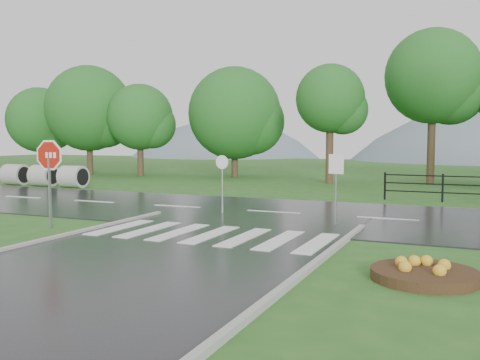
% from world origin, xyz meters
% --- Properties ---
extents(ground, '(120.00, 120.00, 0.00)m').
position_xyz_m(ground, '(0.00, 0.00, 0.00)').
color(ground, '#285C1E').
rests_on(ground, ground).
extents(main_road, '(90.00, 8.00, 0.04)m').
position_xyz_m(main_road, '(0.00, 10.00, 0.00)').
color(main_road, black).
rests_on(main_road, ground).
extents(crosswalk, '(6.50, 2.80, 0.02)m').
position_xyz_m(crosswalk, '(0.00, 5.00, 0.06)').
color(crosswalk, silver).
rests_on(crosswalk, ground).
extents(hills, '(102.00, 48.00, 48.00)m').
position_xyz_m(hills, '(3.49, 65.00, -15.54)').
color(hills, slate).
rests_on(hills, ground).
extents(treeline, '(83.20, 5.20, 10.00)m').
position_xyz_m(treeline, '(1.00, 24.00, 0.00)').
color(treeline, '#1C5A1E').
rests_on(treeline, ground).
extents(culvert_pipes, '(5.50, 1.20, 1.20)m').
position_xyz_m(culvert_pipes, '(-15.55, 15.00, 0.60)').
color(culvert_pipes, '#9E9B93').
rests_on(culvert_pipes, ground).
extents(stop_sign, '(1.25, 0.10, 2.82)m').
position_xyz_m(stop_sign, '(-5.00, 4.29, 1.95)').
color(stop_sign, '#939399').
rests_on(stop_sign, ground).
extents(flower_bed, '(2.01, 2.01, 0.40)m').
position_xyz_m(flower_bed, '(5.76, 2.61, 0.15)').
color(flower_bed, '#332111').
rests_on(flower_bed, ground).
extents(reg_sign_small, '(0.48, 0.12, 2.21)m').
position_xyz_m(reg_sign_small, '(2.71, 8.12, 1.56)').
color(reg_sign_small, '#939399').
rests_on(reg_sign_small, ground).
extents(reg_sign_round, '(0.49, 0.07, 2.09)m').
position_xyz_m(reg_sign_round, '(-1.62, 9.11, 1.34)').
color(reg_sign_round, '#939399').
rests_on(reg_sign_round, ground).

